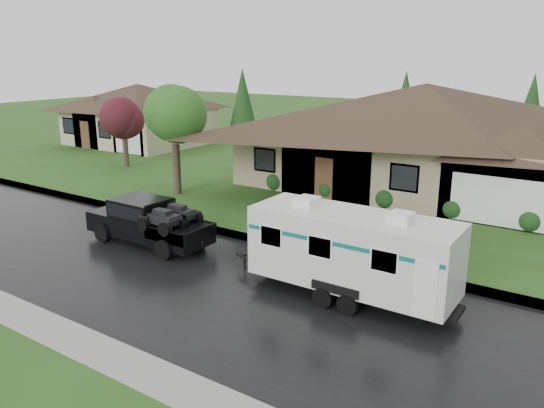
{
  "coord_description": "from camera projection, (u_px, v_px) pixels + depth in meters",
  "views": [
    {
      "loc": [
        11.0,
        -14.0,
        7.18
      ],
      "look_at": [
        0.31,
        2.0,
        1.75
      ],
      "focal_mm": 35.0,
      "sensor_mm": 36.0,
      "label": 1
    }
  ],
  "objects": [
    {
      "name": "house_main",
      "position": [
        428.0,
        125.0,
        27.91
      ],
      "size": [
        19.44,
        10.8,
        6.9
      ],
      "color": "gray",
      "rests_on": "lawn"
    },
    {
      "name": "curb",
      "position": [
        269.0,
        242.0,
        20.82
      ],
      "size": [
        140.0,
        0.5,
        0.15
      ],
      "primitive_type": "cube",
      "color": "gray",
      "rests_on": "ground"
    },
    {
      "name": "pickup_truck",
      "position": [
        147.0,
        220.0,
        20.71
      ],
      "size": [
        5.33,
        2.02,
        1.78
      ],
      "color": "black",
      "rests_on": "ground"
    },
    {
      "name": "tree_red",
      "position": [
        123.0,
        120.0,
        33.81
      ],
      "size": [
        2.61,
        2.61,
        4.31
      ],
      "color": "#382B1E",
      "rests_on": "lawn"
    },
    {
      "name": "lawn",
      "position": [
        391.0,
        181.0,
        31.02
      ],
      "size": [
        140.0,
        26.0,
        0.15
      ],
      "primitive_type": "cube",
      "color": "#294D18",
      "rests_on": "ground"
    },
    {
      "name": "house_far",
      "position": [
        139.0,
        109.0,
        42.56
      ],
      "size": [
        10.8,
        8.64,
        5.8
      ],
      "color": "tan",
      "rests_on": "lawn"
    },
    {
      "name": "shrub_row",
      "position": [
        387.0,
        197.0,
        25.23
      ],
      "size": [
        13.6,
        1.0,
        1.0
      ],
      "color": "#143814",
      "rests_on": "lawn"
    },
    {
      "name": "tree_left_green",
      "position": [
        174.0,
        116.0,
        26.81
      ],
      "size": [
        3.54,
        3.54,
        5.86
      ],
      "color": "#382B1E",
      "rests_on": "lawn"
    },
    {
      "name": "ground",
      "position": [
        234.0,
        262.0,
        19.04
      ],
      "size": [
        140.0,
        140.0,
        0.0
      ],
      "primitive_type": "plane",
      "color": "#294D18",
      "rests_on": "ground"
    },
    {
      "name": "road",
      "position": [
        197.0,
        281.0,
        17.44
      ],
      "size": [
        140.0,
        8.0,
        0.01
      ],
      "primitive_type": "cube",
      "color": "black",
      "rests_on": "ground"
    },
    {
      "name": "travel_trailer",
      "position": [
        352.0,
        250.0,
        15.84
      ],
      "size": [
        6.57,
        2.31,
        2.95
      ],
      "color": "silver",
      "rests_on": "ground"
    }
  ]
}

